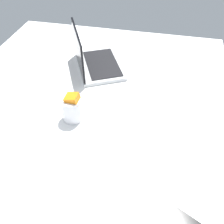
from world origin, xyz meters
TOP-DOWN VIEW (x-y plane):
  - bed_mattress at (0.00, 0.00)cm, footprint 180.00×140.00cm
  - laptop at (40.12, 4.85)cm, footprint 39.78×35.25cm
  - snack_cup at (0.59, 3.58)cm, footprint 10.21×9.00cm

SIDE VIEW (x-z plane):
  - bed_mattress at x=0.00cm, z-range 0.00..18.00cm
  - laptop at x=40.12cm, z-range 10.91..33.91cm
  - snack_cup at x=0.59cm, z-range 17.10..31.00cm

